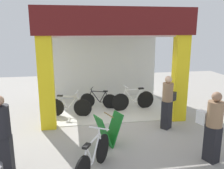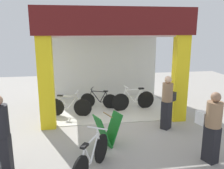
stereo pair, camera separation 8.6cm
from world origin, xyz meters
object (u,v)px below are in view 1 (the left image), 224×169
bicycle_inside_1 (133,100)px  bicycle_parked_0 (93,158)px  sandwich_board_sign (109,130)px  pedestrian_2 (2,134)px  pedestrian_3 (168,102)px  bicycle_inside_0 (99,100)px  bicycle_inside_2 (69,107)px  pedestrian_1 (213,125)px

bicycle_inside_1 → bicycle_parked_0: bicycle_inside_1 is taller
sandwich_board_sign → pedestrian_2: pedestrian_2 is taller
sandwich_board_sign → pedestrian_2: bearing=-159.2°
sandwich_board_sign → bicycle_parked_0: bearing=-112.9°
bicycle_parked_0 → pedestrian_2: bearing=169.9°
bicycle_inside_1 → pedestrian_3: (0.59, -1.91, 0.49)m
bicycle_parked_0 → sandwich_board_sign: bicycle_parked_0 is taller
bicycle_inside_1 → bicycle_inside_0: bearing=163.5°
bicycle_parked_0 → bicycle_inside_1: bearing=64.3°
bicycle_inside_0 → bicycle_inside_1: (1.30, -0.38, 0.06)m
bicycle_inside_2 → bicycle_parked_0: bicycle_parked_0 is taller
bicycle_inside_0 → pedestrian_3: size_ratio=0.85×
bicycle_inside_0 → bicycle_parked_0: 4.43m
pedestrian_2 → bicycle_inside_0: bearing=58.3°
bicycle_inside_0 → bicycle_inside_1: bearing=-16.5°
pedestrian_1 → pedestrian_3: size_ratio=1.01×
bicycle_parked_0 → pedestrian_1: bearing=1.9°
sandwich_board_sign → pedestrian_3: (1.99, 0.85, 0.43)m
bicycle_parked_0 → pedestrian_1: size_ratio=0.89×
pedestrian_3 → pedestrian_1: bearing=-81.9°
pedestrian_3 → bicycle_parked_0: bearing=-140.3°
bicycle_inside_1 → bicycle_parked_0: (-1.92, -4.00, -0.00)m
bicycle_inside_1 → pedestrian_1: 4.04m
pedestrian_2 → pedestrian_3: pedestrian_2 is taller
sandwich_board_sign → bicycle_inside_0: bearing=88.2°
bicycle_inside_0 → sandwich_board_sign: (-0.10, -3.14, 0.12)m
bicycle_inside_0 → bicycle_inside_2: size_ratio=0.89×
sandwich_board_sign → pedestrian_3: pedestrian_3 is taller
bicycle_inside_1 → bicycle_inside_2: (-2.47, -0.33, -0.02)m
bicycle_inside_1 → pedestrian_1: pedestrian_1 is taller
bicycle_inside_2 → pedestrian_1: size_ratio=0.94×
bicycle_parked_0 → pedestrian_1: pedestrian_1 is taller
bicycle_inside_1 → sandwich_board_sign: bearing=-116.9°
bicycle_inside_0 → pedestrian_2: (-2.50, -4.05, 0.60)m
pedestrian_2 → pedestrian_1: bearing=-3.0°
pedestrian_3 → pedestrian_2: bearing=-158.2°
pedestrian_3 → sandwich_board_sign: bearing=-157.0°
bicycle_parked_0 → pedestrian_1: (2.80, 0.09, 0.52)m
bicycle_inside_2 → pedestrian_3: bearing=-27.2°
bicycle_inside_2 → bicycle_parked_0: 3.71m
pedestrian_1 → pedestrian_2: (-4.68, 0.24, 0.03)m
bicycle_inside_0 → bicycle_parked_0: bearing=-98.1°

